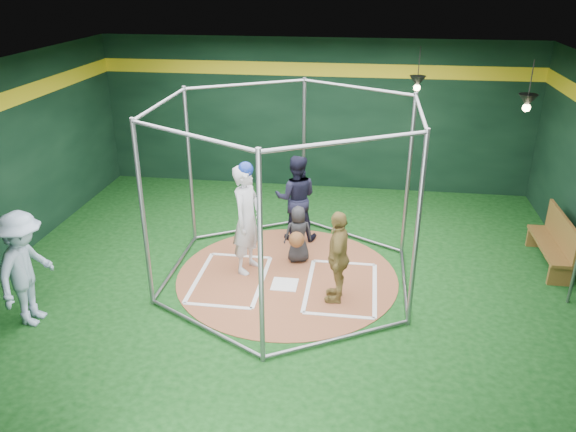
# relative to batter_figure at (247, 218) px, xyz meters

# --- Properties ---
(room_shell) EXTENTS (10.10, 9.10, 3.53)m
(room_shell) POSITION_rel_batter_figure_xyz_m (0.71, -0.14, 0.76)
(room_shell) COLOR #0B340E
(room_shell) RESTS_ON ground
(clay_disc) EXTENTS (3.80, 3.80, 0.01)m
(clay_disc) POSITION_rel_batter_figure_xyz_m (0.71, -0.15, -0.99)
(clay_disc) COLOR #945436
(clay_disc) RESTS_ON ground
(home_plate) EXTENTS (0.43, 0.43, 0.01)m
(home_plate) POSITION_rel_batter_figure_xyz_m (0.71, -0.45, -0.98)
(home_plate) COLOR white
(home_plate) RESTS_ON clay_disc
(batter_box_left) EXTENTS (1.17, 1.77, 0.01)m
(batter_box_left) POSITION_rel_batter_figure_xyz_m (-0.24, -0.40, -0.98)
(batter_box_left) COLOR white
(batter_box_left) RESTS_ON clay_disc
(batter_box_right) EXTENTS (1.17, 1.77, 0.01)m
(batter_box_right) POSITION_rel_batter_figure_xyz_m (1.66, -0.40, -0.98)
(batter_box_right) COLOR white
(batter_box_right) RESTS_ON clay_disc
(batting_cage) EXTENTS (4.05, 4.67, 3.00)m
(batting_cage) POSITION_rel_batter_figure_xyz_m (0.71, -0.15, 0.50)
(batting_cage) COLOR gray
(batting_cage) RESTS_ON ground
(pendant_lamp_near) EXTENTS (0.34, 0.34, 0.90)m
(pendant_lamp_near) POSITION_rel_batter_figure_xyz_m (2.91, 3.45, 1.75)
(pendant_lamp_near) COLOR black
(pendant_lamp_near) RESTS_ON room_shell
(pendant_lamp_far) EXTENTS (0.34, 0.34, 0.90)m
(pendant_lamp_far) POSITION_rel_batter_figure_xyz_m (4.71, 1.85, 1.75)
(pendant_lamp_far) COLOR black
(pendant_lamp_far) RESTS_ON room_shell
(batter_figure) EXTENTS (0.64, 0.80, 1.99)m
(batter_figure) POSITION_rel_batter_figure_xyz_m (0.00, 0.00, 0.00)
(batter_figure) COLOR silver
(batter_figure) RESTS_ON clay_disc
(visitor_leopard) EXTENTS (0.41, 0.90, 1.52)m
(visitor_leopard) POSITION_rel_batter_figure_xyz_m (1.60, -0.75, -0.22)
(visitor_leopard) COLOR tan
(visitor_leopard) RESTS_ON clay_disc
(catcher_figure) EXTENTS (0.59, 0.63, 1.05)m
(catcher_figure) POSITION_rel_batter_figure_xyz_m (0.83, 0.42, -0.46)
(catcher_figure) COLOR black
(catcher_figure) RESTS_ON clay_disc
(umpire) EXTENTS (0.87, 0.70, 1.69)m
(umpire) POSITION_rel_batter_figure_xyz_m (0.66, 1.37, -0.14)
(umpire) COLOR black
(umpire) RESTS_ON clay_disc
(bystander_blue) EXTENTS (0.68, 1.16, 1.78)m
(bystander_blue) POSITION_rel_batter_figure_xyz_m (-2.86, -2.00, -0.11)
(bystander_blue) COLOR #96AEC7
(bystander_blue) RESTS_ON ground
(dugout_bench) EXTENTS (0.38, 1.63, 0.95)m
(dugout_bench) POSITION_rel_batter_figure_xyz_m (5.33, 0.95, -0.51)
(dugout_bench) COLOR brown
(dugout_bench) RESTS_ON ground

